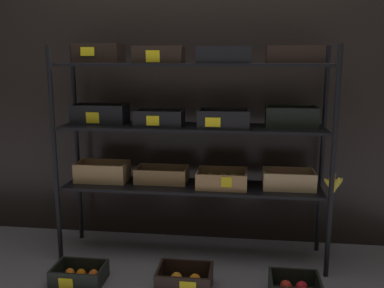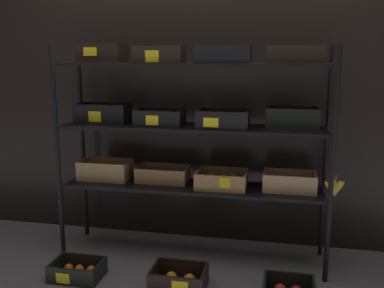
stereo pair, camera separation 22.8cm
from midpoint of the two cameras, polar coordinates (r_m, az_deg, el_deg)
ground_plane at (r=3.24m, az=2.08°, el=-14.46°), size 10.00×10.00×0.00m
storefront_wall at (r=3.31m, az=3.40°, el=9.15°), size 4.23×0.12×2.57m
display_rack at (r=2.96m, az=2.44°, el=2.36°), size 1.95×0.42×1.51m
crate_ground_tangerine at (r=3.00m, az=-12.75°, el=-16.16°), size 0.32×0.24×0.11m
crate_ground_orange at (r=2.80m, az=0.69°, el=-17.69°), size 0.34×0.25×0.14m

